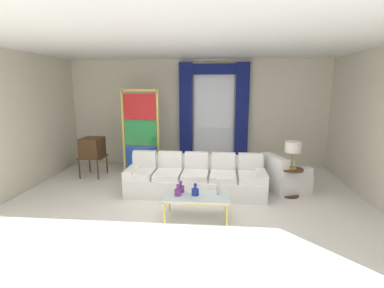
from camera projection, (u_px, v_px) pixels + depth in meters
The scene contains 18 objects.
ground_plane at pixel (186, 207), 5.64m from camera, with size 16.00×16.00×0.00m, color white.
wall_rear at pixel (197, 114), 8.34m from camera, with size 8.00×0.12×3.00m, color beige.
wall_left at pixel (18, 123), 6.26m from camera, with size 0.12×7.00×3.00m, color beige.
wall_right at pixel (379, 127), 5.61m from camera, with size 0.12×7.00×3.00m, color beige.
ceiling_slab at pixel (190, 48), 5.84m from camera, with size 8.00×7.60×0.04m, color white.
curtained_window at pixel (214, 106), 8.09m from camera, with size 2.00×0.17×2.70m.
couch_white_long at pixel (196, 179), 6.33m from camera, with size 2.93×0.96×0.86m.
coffee_table at pixel (197, 198), 5.09m from camera, with size 1.12×0.61×0.41m.
bottle_blue_decanter at pixel (195, 191), 5.10m from camera, with size 0.13×0.13×0.22m.
bottle_crystal_tall at pixel (218, 188), 5.12m from camera, with size 0.06×0.06×0.28m.
bottle_amber_squat at pixel (181, 188), 5.25m from camera, with size 0.13×0.13×0.21m.
bottle_ruby_flask at pixel (178, 191), 5.08m from camera, with size 0.12×0.12×0.21m.
vintage_tv at pixel (92, 148), 7.44m from camera, with size 0.62×0.61×1.35m.
armchair_white at pixel (284, 178), 6.48m from camera, with size 1.06×1.05×0.80m.
stained_glass_divider at pixel (141, 135), 7.48m from camera, with size 0.95×0.05×2.20m.
peacock_figurine at pixel (159, 170), 7.28m from camera, with size 0.44×0.60×0.50m.
round_side_table at pixel (291, 180), 6.12m from camera, with size 0.48×0.48×0.59m.
table_lamp_brass at pixel (293, 148), 5.99m from camera, with size 0.32×0.32×0.57m.
Camera 1 is at (0.60, -5.27, 2.27)m, focal length 27.50 mm.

